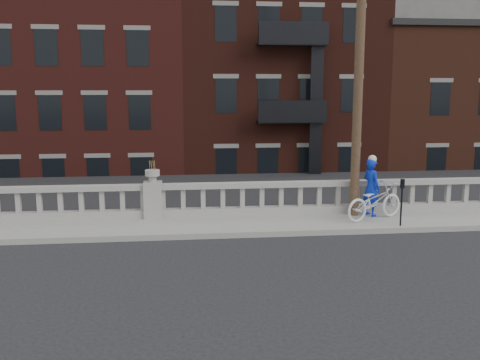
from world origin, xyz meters
name	(u,v)px	position (x,y,z in m)	size (l,w,h in m)	color
ground	(145,264)	(0.00, 0.00, 0.00)	(120.00, 120.00, 0.00)	black
sidewalk	(152,228)	(0.00, 3.00, 0.07)	(32.00, 2.20, 0.15)	gray
balustrade	(153,202)	(0.00, 3.95, 0.64)	(28.00, 0.34, 1.03)	gray
planter_pedestal	(153,196)	(0.00, 3.95, 0.83)	(0.55, 0.55, 1.76)	gray
lower_level	(176,110)	(0.56, 23.04, 2.63)	(80.00, 44.00, 20.80)	#605E59
utility_pole	(360,48)	(6.20, 3.60, 5.24)	(1.60, 0.28, 10.00)	#422D1E
parking_meter_d	(402,197)	(7.11, 2.15, 1.00)	(0.10, 0.09, 1.36)	black
bicycle	(374,201)	(6.63, 2.99, 0.70)	(0.73, 2.10, 1.11)	silver
cyclist	(371,187)	(6.69, 3.47, 1.04)	(0.65, 0.43, 1.78)	#0C29BC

